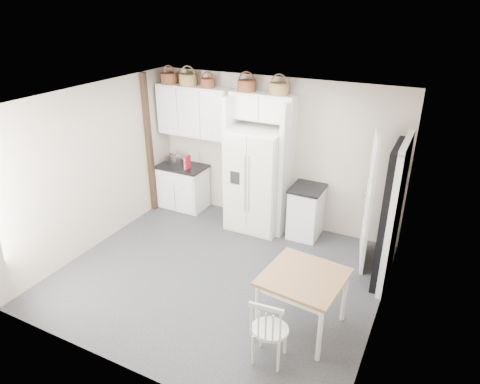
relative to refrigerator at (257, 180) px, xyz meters
The scene contains 27 objects.
floor 1.85m from the refrigerator, 84.69° to the right, with size 4.50×4.50×0.00m, color #2A2A2B.
ceiling 2.35m from the refrigerator, 84.69° to the right, with size 4.50×4.50×0.00m, color white.
wall_back 0.58m from the refrigerator, 68.76° to the left, with size 4.50×4.50×0.00m, color #B0A499.
wall_left 2.68m from the refrigerator, 142.45° to the right, with size 4.00×4.00×0.00m, color #B0A499.
wall_right 2.92m from the refrigerator, 33.92° to the right, with size 4.00×4.00×0.00m, color #B0A499.
refrigerator is the anchor object (origin of this frame).
base_cab_left 1.67m from the refrigerator, behind, with size 0.88×0.55×0.81m, color silver.
base_cab_right 1.01m from the refrigerator, ahead, with size 0.49×0.59×0.86m, color silver.
dining_table 2.69m from the refrigerator, 52.91° to the right, with size 0.92×0.92×0.76m, color brown.
windsor_chair 3.16m from the refrigerator, 62.41° to the right, with size 0.42×0.38×0.86m, color silver.
counter_left 1.60m from the refrigerator, behind, with size 0.91×0.59×0.04m, color black.
counter_right 0.90m from the refrigerator, ahead, with size 0.53×0.63×0.04m, color black.
toaster 1.80m from the refrigerator, behind, with size 0.27×0.15×0.19m, color silver.
cookbook_red 1.41m from the refrigerator, behind, with size 0.04×0.17×0.25m, color #B50E23.
cookbook_cream 1.42m from the refrigerator, behind, with size 0.03×0.16×0.24m, color silver.
basket_upper_a 2.42m from the refrigerator, behind, with size 0.31×0.31×0.18m, color #561E14.
basket_upper_b 2.13m from the refrigerator, behind, with size 0.33×0.33×0.19m, color olive.
basket_upper_c 1.86m from the refrigerator, 168.35° to the left, with size 0.26×0.26×0.15m, color #561E14.
basket_bridge_a 1.59m from the refrigerator, 144.81° to the left, with size 0.32×0.32×0.18m, color #561E14.
basket_bridge_b 1.58m from the refrigerator, 38.91° to the left, with size 0.32×0.32×0.18m, color olive.
upper_cabinet 1.69m from the refrigerator, behind, with size 1.40×0.34×0.90m, color silver.
bridge_cabinet 1.24m from the refrigerator, 90.00° to the left, with size 1.12×0.34×0.45m, color silver.
fridge_panel_left 0.57m from the refrigerator, behind, with size 0.08×0.60×2.30m, color silver.
fridge_panel_right 0.57m from the refrigerator, ahead, with size 0.08×0.60×2.30m, color silver.
trim_post 2.11m from the refrigerator, behind, with size 0.09×0.09×2.60m, color black.
doorway_void 2.39m from the refrigerator, 14.89° to the right, with size 0.18×0.85×2.05m, color black.
door_slab 1.97m from the refrigerator, ahead, with size 0.80×0.04×2.05m, color white.
Camera 1 is at (2.65, -4.57, 3.77)m, focal length 32.00 mm.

